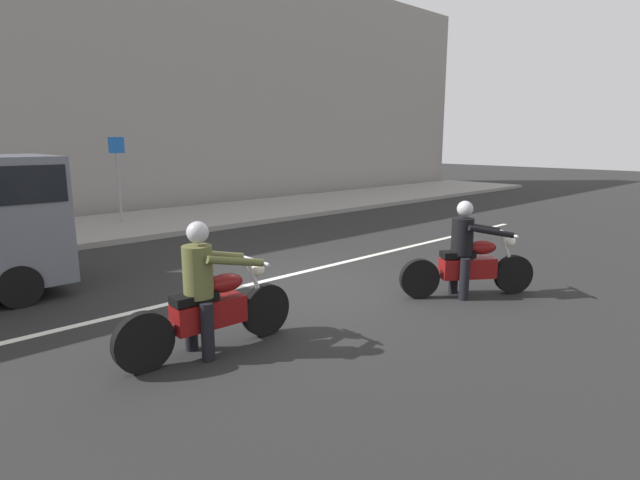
{
  "coord_description": "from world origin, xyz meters",
  "views": [
    {
      "loc": [
        -5.65,
        -6.03,
        2.47
      ],
      "look_at": [
        -0.32,
        -0.4,
        0.92
      ],
      "focal_mm": 28.34,
      "sensor_mm": 36.0,
      "label": 1
    }
  ],
  "objects": [
    {
      "name": "ground_plane",
      "position": [
        0.0,
        0.0,
        0.0
      ],
      "size": [
        80.0,
        80.0,
        0.0
      ],
      "primitive_type": "plane",
      "color": "black"
    },
    {
      "name": "sidewalk_slab",
      "position": [
        0.0,
        8.0,
        0.07
      ],
      "size": [
        40.0,
        4.4,
        0.14
      ],
      "primitive_type": "cube",
      "color": "gray",
      "rests_on": "ground_plane"
    },
    {
      "name": "building_facade",
      "position": [
        0.0,
        11.4,
        4.57
      ],
      "size": [
        40.0,
        1.4,
        9.14
      ],
      "primitive_type": "cube",
      "color": "gray",
      "rests_on": "ground_plane"
    },
    {
      "name": "lane_marking_stripe",
      "position": [
        -0.53,
        0.9,
        0.0
      ],
      "size": [
        18.0,
        0.14,
        0.01
      ],
      "primitive_type": "cube",
      "color": "silver",
      "rests_on": "ground_plane"
    },
    {
      "name": "motorcycle_with_rider_olive",
      "position": [
        -2.75,
        -1.08,
        0.64
      ],
      "size": [
        2.26,
        0.7,
        1.57
      ],
      "color": "black",
      "rests_on": "ground_plane"
    },
    {
      "name": "motorcycle_with_rider_black_leather",
      "position": [
        1.41,
        -1.99,
        0.63
      ],
      "size": [
        1.9,
        1.35,
        1.53
      ],
      "color": "black",
      "rests_on": "ground_plane"
    },
    {
      "name": "street_sign_post",
      "position": [
        0.04,
        8.24,
        1.61
      ],
      "size": [
        0.44,
        0.08,
        2.42
      ],
      "color": "gray",
      "rests_on": "sidewalk_slab"
    }
  ]
}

